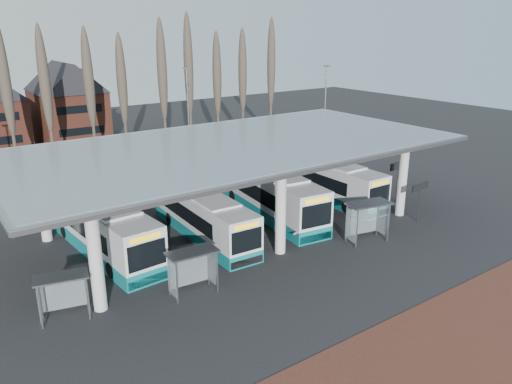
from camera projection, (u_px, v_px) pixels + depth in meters
ground at (305, 266)px, 31.00m from camera, size 140.00×140.00×0.00m
brick_strip at (485, 368)px, 21.72m from camera, size 70.00×10.00×0.03m
station_canopy at (233, 152)px, 35.39m from camera, size 32.00×16.00×6.34m
poplar_row at (107, 79)px, 53.73m from camera, size 45.10×1.10×14.50m
lamp_post_b at (188, 114)px, 52.71m from camera, size 0.80×0.16×10.17m
lamp_post_c at (325, 110)px, 55.79m from camera, size 0.80×0.16×10.17m
bus_0 at (101, 227)px, 32.80m from camera, size 3.61×12.85×3.52m
bus_1 at (203, 216)px, 35.08m from camera, size 2.99×11.68×3.22m
bus_2 at (268, 193)px, 39.34m from camera, size 4.35×13.30×3.63m
bus_3 at (325, 180)px, 43.05m from camera, size 2.67×12.10×3.36m
shelter_0 at (62, 287)px, 25.03m from camera, size 2.83×1.87×2.42m
shelter_1 at (192, 262)px, 27.36m from camera, size 2.87×1.58×2.58m
shelter_2 at (367, 213)px, 34.12m from camera, size 3.29×2.09×2.84m
info_sign_0 at (420, 190)px, 37.33m from camera, size 2.04×0.27×3.03m
info_sign_1 at (399, 168)px, 41.46m from camera, size 2.38×0.32×3.53m
barrier at (302, 230)px, 34.30m from camera, size 2.23×0.98×1.16m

